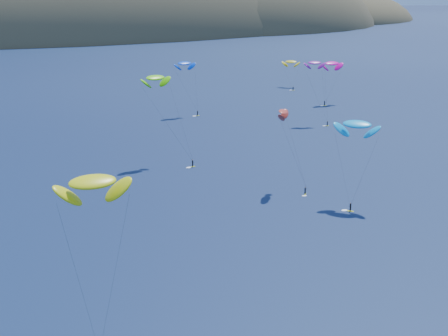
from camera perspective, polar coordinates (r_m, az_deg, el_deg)
island at (r=616.45m, az=-13.12°, el=11.29°), size 730.00×300.00×210.00m
kitesurfer_2 at (r=90.20m, az=-11.92°, el=-1.26°), size 10.47×12.32×25.44m
kitesurfer_3 at (r=172.90m, az=-6.29°, el=8.19°), size 12.29×13.71×25.78m
kitesurfer_4 at (r=232.56m, az=-3.62°, el=9.52°), size 8.56×7.84×21.20m
kitesurfer_5 at (r=143.41m, az=12.07°, el=3.93°), size 10.38×11.49×21.04m
kitesurfer_6 at (r=221.46m, az=8.29°, el=9.49°), size 7.89×11.10×22.90m
kitesurfer_8 at (r=257.15m, az=9.85°, el=9.40°), size 11.19×7.50×18.64m
kitesurfer_9 at (r=151.08m, az=5.45°, el=5.12°), size 6.39×12.03×20.67m
kitesurfer_11 at (r=293.93m, az=6.14°, el=9.63°), size 9.03×14.98×13.56m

